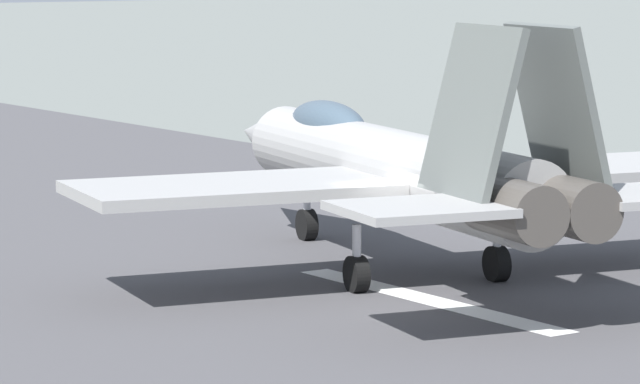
% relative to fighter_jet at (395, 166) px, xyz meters
% --- Properties ---
extents(ground_plane, '(400.00, 400.00, 0.00)m').
position_rel_fighter_jet_xyz_m(ground_plane, '(-2.58, 1.22, -2.33)').
color(ground_plane, slate).
extents(runway_strip, '(240.00, 26.00, 0.02)m').
position_rel_fighter_jet_xyz_m(runway_strip, '(-2.60, 1.22, -2.32)').
color(runway_strip, '#464447').
rests_on(runway_strip, ground).
extents(fighter_jet, '(17.20, 14.68, 5.53)m').
position_rel_fighter_jet_xyz_m(fighter_jet, '(0.00, 0.00, 0.00)').
color(fighter_jet, '#989796').
rests_on(fighter_jet, ground).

